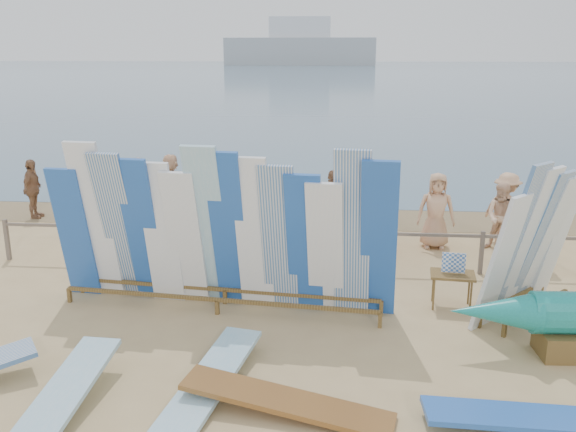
# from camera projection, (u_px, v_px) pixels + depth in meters

# --- Properties ---
(ground) EXTENTS (160.00, 160.00, 0.00)m
(ground) POSITION_uv_depth(u_px,v_px,m) (267.00, 332.00, 9.84)
(ground) COLOR tan
(ground) RESTS_ON ground
(ocean) EXTENTS (320.00, 240.00, 0.02)m
(ocean) POSITION_uv_depth(u_px,v_px,m) (338.00, 71.00, 132.86)
(ocean) COLOR #415D74
(ocean) RESTS_ON ground
(wet_sand_strip) EXTENTS (40.00, 2.60, 0.01)m
(wet_sand_strip) POSITION_uv_depth(u_px,v_px,m) (298.00, 215.00, 16.76)
(wet_sand_strip) COLOR olive
(wet_sand_strip) RESTS_ON ground
(distant_ship) EXTENTS (45.00, 8.00, 14.00)m
(distant_ship) POSITION_uv_depth(u_px,v_px,m) (300.00, 47.00, 182.46)
(distant_ship) COLOR #999EA3
(distant_ship) RESTS_ON ocean
(fence) EXTENTS (12.08, 0.08, 0.90)m
(fence) POSITION_uv_depth(u_px,v_px,m) (284.00, 239.00, 12.56)
(fence) COLOR #6F6254
(fence) RESTS_ON ground
(main_surfboard_rack) EXTENTS (6.02, 1.39, 2.95)m
(main_surfboard_rack) POSITION_uv_depth(u_px,v_px,m) (220.00, 236.00, 10.36)
(main_surfboard_rack) COLOR brown
(main_surfboard_rack) RESTS_ON ground
(side_surfboard_rack) EXTENTS (2.12, 2.14, 2.76)m
(side_surfboard_rack) POSITION_uv_depth(u_px,v_px,m) (531.00, 247.00, 10.11)
(side_surfboard_rack) COLOR brown
(side_surfboard_rack) RESTS_ON ground
(vendor_table) EXTENTS (0.81, 0.62, 1.01)m
(vendor_table) POSITION_uv_depth(u_px,v_px,m) (452.00, 289.00, 10.70)
(vendor_table) COLOR brown
(vendor_table) RESTS_ON ground
(flat_board_b) EXTENTS (1.09, 2.75, 0.29)m
(flat_board_b) POSITION_uv_depth(u_px,v_px,m) (209.00, 392.00, 8.11)
(flat_board_b) COLOR #83B9D1
(flat_board_b) RESTS_ON ground
(flat_board_a) EXTENTS (0.70, 2.71, 0.44)m
(flat_board_a) POSITION_uv_depth(u_px,v_px,m) (59.00, 419.00, 7.50)
(flat_board_a) COLOR #83B9D1
(flat_board_a) RESTS_ON ground
(flat_board_d) EXTENTS (2.73, 0.71, 0.24)m
(flat_board_d) POSITION_uv_depth(u_px,v_px,m) (535.00, 427.00, 7.35)
(flat_board_d) COLOR #2356B0
(flat_board_d) RESTS_ON ground
(flat_board_c) EXTENTS (2.75, 1.07, 0.33)m
(flat_board_c) POSITION_uv_depth(u_px,v_px,m) (287.00, 413.00, 7.63)
(flat_board_c) COLOR brown
(flat_board_c) RESTS_ON ground
(beach_chair_left) EXTENTS (0.70, 0.72, 0.90)m
(beach_chair_left) POSITION_uv_depth(u_px,v_px,m) (330.00, 246.00, 13.28)
(beach_chair_left) COLOR #B0121C
(beach_chair_left) RESTS_ON ground
(beach_chair_right) EXTENTS (0.61, 0.62, 0.82)m
(beach_chair_right) POSITION_uv_depth(u_px,v_px,m) (378.00, 241.00, 13.69)
(beach_chair_right) COLOR #B0121C
(beach_chair_right) RESTS_ON ground
(stroller) EXTENTS (0.74, 0.85, 0.98)m
(stroller) POSITION_uv_depth(u_px,v_px,m) (371.00, 235.00, 13.66)
(stroller) COLOR #B0121C
(stroller) RESTS_ON ground
(beachgoer_3) EXTENTS (0.41, 0.99, 1.53)m
(beachgoer_3) POSITION_uv_depth(u_px,v_px,m) (236.00, 190.00, 16.31)
(beachgoer_3) COLOR tan
(beachgoer_3) RESTS_ON ground
(beachgoer_4) EXTENTS (1.02, 0.74, 1.60)m
(beachgoer_4) POSITION_uv_depth(u_px,v_px,m) (333.00, 203.00, 14.85)
(beachgoer_4) COLOR #8C6042
(beachgoer_4) RESTS_ON ground
(beachgoer_11) EXTENTS (1.57, 0.94, 1.61)m
(beachgoer_11) POSITION_uv_depth(u_px,v_px,m) (171.00, 182.00, 17.14)
(beachgoer_11) COLOR beige
(beachgoer_11) RESTS_ON ground
(beachgoer_extra_1) EXTENTS (0.47, 0.97, 1.60)m
(beachgoer_extra_1) POSITION_uv_depth(u_px,v_px,m) (33.00, 189.00, 16.30)
(beachgoer_extra_1) COLOR #8C6042
(beachgoer_extra_1) RESTS_ON ground
(beachgoer_2) EXTENTS (0.78, 0.80, 1.55)m
(beachgoer_2) POSITION_uv_depth(u_px,v_px,m) (140.00, 215.00, 13.80)
(beachgoer_2) COLOR beige
(beachgoer_2) RESTS_ON ground
(beachgoer_5) EXTENTS (1.54, 0.62, 1.62)m
(beachgoer_5) POSITION_uv_depth(u_px,v_px,m) (354.00, 205.00, 14.60)
(beachgoer_5) COLOR beige
(beachgoer_5) RESTS_ON ground
(beachgoer_1) EXTENTS (0.75, 0.68, 1.81)m
(beachgoer_1) POSITION_uv_depth(u_px,v_px,m) (141.00, 193.00, 15.38)
(beachgoer_1) COLOR #8C6042
(beachgoer_1) RESTS_ON ground
(beachgoer_8) EXTENTS (0.84, 0.68, 1.56)m
(beachgoer_8) POSITION_uv_depth(u_px,v_px,m) (502.00, 217.00, 13.63)
(beachgoer_8) COLOR beige
(beachgoer_8) RESTS_ON ground
(beachgoer_9) EXTENTS (1.07, 1.12, 1.70)m
(beachgoer_9) POSITION_uv_depth(u_px,v_px,m) (506.00, 209.00, 14.09)
(beachgoer_9) COLOR tan
(beachgoer_9) RESTS_ON ground
(beachgoer_10) EXTENTS (0.66, 1.07, 1.69)m
(beachgoer_10) POSITION_uv_depth(u_px,v_px,m) (534.00, 226.00, 12.70)
(beachgoer_10) COLOR #8C6042
(beachgoer_10) RESTS_ON ground
(beachgoer_6) EXTENTS (0.87, 0.45, 1.74)m
(beachgoer_6) POSITION_uv_depth(u_px,v_px,m) (436.00, 211.00, 13.84)
(beachgoer_6) COLOR tan
(beachgoer_6) RESTS_ON ground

